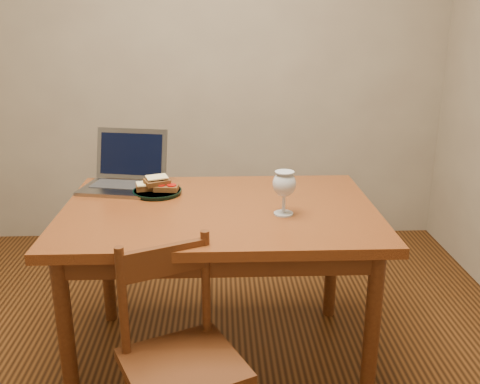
{
  "coord_description": "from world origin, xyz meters",
  "views": [
    {
      "loc": [
        0.08,
        -2.0,
        1.49
      ],
      "look_at": [
        0.17,
        0.11,
        0.8
      ],
      "focal_mm": 40.0,
      "sensor_mm": 36.0,
      "label": 1
    }
  ],
  "objects_px": {
    "table": "(220,226)",
    "milk_glass": "(284,193)",
    "chair": "(180,350)",
    "plate": "(157,192)",
    "laptop": "(126,172)"
  },
  "relations": [
    {
      "from": "table",
      "to": "milk_glass",
      "type": "bearing_deg",
      "value": -20.48
    },
    {
      "from": "milk_glass",
      "to": "chair",
      "type": "bearing_deg",
      "value": -130.64
    },
    {
      "from": "milk_glass",
      "to": "plate",
      "type": "bearing_deg",
      "value": 152.29
    },
    {
      "from": "table",
      "to": "milk_glass",
      "type": "relative_size",
      "value": 7.18
    },
    {
      "from": "chair",
      "to": "table",
      "type": "bearing_deg",
      "value": 51.29
    },
    {
      "from": "plate",
      "to": "table",
      "type": "bearing_deg",
      "value": -33.69
    },
    {
      "from": "plate",
      "to": "milk_glass",
      "type": "relative_size",
      "value": 1.21
    },
    {
      "from": "chair",
      "to": "plate",
      "type": "height_order",
      "value": "chair"
    },
    {
      "from": "milk_glass",
      "to": "laptop",
      "type": "relative_size",
      "value": 0.45
    },
    {
      "from": "plate",
      "to": "laptop",
      "type": "bearing_deg",
      "value": 138.76
    },
    {
      "from": "table",
      "to": "laptop",
      "type": "relative_size",
      "value": 3.22
    },
    {
      "from": "table",
      "to": "laptop",
      "type": "bearing_deg",
      "value": 143.39
    },
    {
      "from": "milk_glass",
      "to": "laptop",
      "type": "bearing_deg",
      "value": 148.81
    },
    {
      "from": "milk_glass",
      "to": "laptop",
      "type": "xyz_separation_m",
      "value": [
        -0.69,
        0.42,
        -0.02
      ]
    },
    {
      "from": "table",
      "to": "plate",
      "type": "distance_m",
      "value": 0.35
    }
  ]
}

